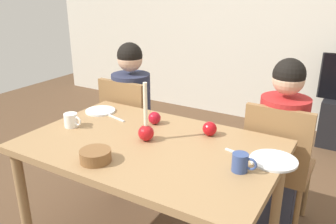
# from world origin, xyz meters

# --- Properties ---
(back_wall) EXTENTS (6.40, 0.10, 2.60)m
(back_wall) POSITION_xyz_m (0.00, 2.60, 1.30)
(back_wall) COLOR beige
(back_wall) RESTS_ON ground
(dining_table) EXTENTS (1.40, 0.90, 0.75)m
(dining_table) POSITION_xyz_m (0.00, 0.00, 0.67)
(dining_table) COLOR #99754C
(dining_table) RESTS_ON ground
(chair_left) EXTENTS (0.40, 0.40, 0.90)m
(chair_left) POSITION_xyz_m (-0.59, 0.61, 0.51)
(chair_left) COLOR olive
(chair_left) RESTS_ON ground
(chair_right) EXTENTS (0.40, 0.40, 0.90)m
(chair_right) POSITION_xyz_m (0.57, 0.61, 0.51)
(chair_right) COLOR olive
(chair_right) RESTS_ON ground
(person_left_child) EXTENTS (0.30, 0.30, 1.17)m
(person_left_child) POSITION_xyz_m (-0.59, 0.64, 0.57)
(person_left_child) COLOR #33384C
(person_left_child) RESTS_ON ground
(person_right_child) EXTENTS (0.30, 0.30, 1.17)m
(person_right_child) POSITION_xyz_m (0.57, 0.64, 0.57)
(person_right_child) COLOR #33384C
(person_right_child) RESTS_ON ground
(candle_centerpiece) EXTENTS (0.09, 0.09, 0.34)m
(candle_centerpiece) POSITION_xyz_m (-0.04, 0.02, 0.82)
(candle_centerpiece) COLOR red
(candle_centerpiece) RESTS_ON dining_table
(plate_left) EXTENTS (0.20, 0.20, 0.01)m
(plate_left) POSITION_xyz_m (-0.57, 0.25, 0.76)
(plate_left) COLOR silver
(plate_left) RESTS_ON dining_table
(plate_right) EXTENTS (0.23, 0.23, 0.01)m
(plate_right) POSITION_xyz_m (0.64, 0.13, 0.76)
(plate_right) COLOR silver
(plate_right) RESTS_ON dining_table
(mug_left) EXTENTS (0.12, 0.08, 0.09)m
(mug_left) POSITION_xyz_m (-0.54, -0.05, 0.79)
(mug_left) COLOR white
(mug_left) RESTS_ON dining_table
(mug_right) EXTENTS (0.12, 0.08, 0.09)m
(mug_right) POSITION_xyz_m (0.53, -0.04, 0.79)
(mug_right) COLOR #33477F
(mug_right) RESTS_ON dining_table
(fork_left) EXTENTS (0.18, 0.06, 0.01)m
(fork_left) POSITION_xyz_m (-0.40, 0.20, 0.75)
(fork_left) COLOR silver
(fork_left) RESTS_ON dining_table
(fork_right) EXTENTS (0.18, 0.06, 0.01)m
(fork_right) POSITION_xyz_m (0.48, 0.12, 0.75)
(fork_right) COLOR silver
(fork_right) RESTS_ON dining_table
(bowl_walnuts) EXTENTS (0.16, 0.16, 0.06)m
(bowl_walnuts) POSITION_xyz_m (-0.12, -0.31, 0.78)
(bowl_walnuts) COLOR brown
(bowl_walnuts) RESTS_ON dining_table
(apple_near_candle) EXTENTS (0.08, 0.08, 0.08)m
(apple_near_candle) POSITION_xyz_m (-0.13, 0.25, 0.79)
(apple_near_candle) COLOR #AD1120
(apple_near_candle) RESTS_ON dining_table
(apple_by_left_plate) EXTENTS (0.08, 0.08, 0.08)m
(apple_by_left_plate) POSITION_xyz_m (0.24, 0.27, 0.79)
(apple_by_left_plate) COLOR #B50F15
(apple_by_left_plate) RESTS_ON dining_table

